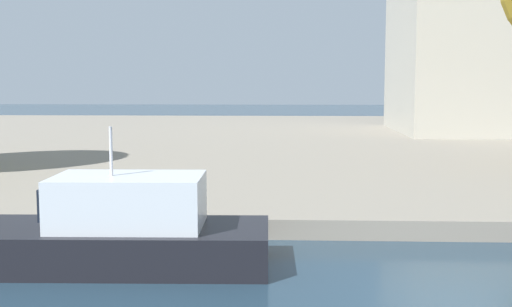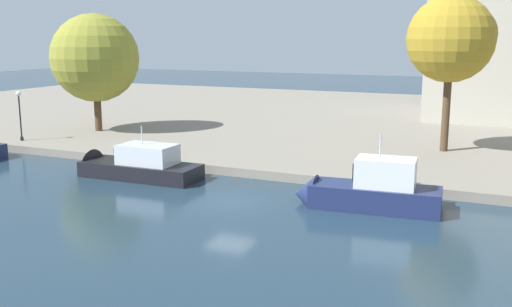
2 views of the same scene
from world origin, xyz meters
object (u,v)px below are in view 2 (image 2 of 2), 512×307
at_px(motor_yacht_1, 132,168).
at_px(tree_2, 93,59).
at_px(lamp_post, 20,109).
at_px(tree_0, 454,39).
at_px(mooring_bollard_1, 411,178).
at_px(motor_yacht_2, 366,193).
at_px(mooring_bollard_0, 162,152).

distance_m(motor_yacht_1, tree_2, 18.20).
bearing_deg(motor_yacht_1, lamp_post, -19.65).
bearing_deg(tree_2, tree_0, 5.92).
distance_m(motor_yacht_1, mooring_bollard_1, 17.66).
distance_m(mooring_bollard_1, lamp_post, 32.12).
distance_m(motor_yacht_2, lamp_post, 30.95).
bearing_deg(lamp_post, mooring_bollard_0, -4.48).
height_order(motor_yacht_1, motor_yacht_2, motor_yacht_2).
relative_size(motor_yacht_1, motor_yacht_2, 1.13).
bearing_deg(mooring_bollard_1, mooring_bollard_0, 178.70).
distance_m(motor_yacht_2, tree_0, 17.53).
height_order(tree_0, tree_2, tree_0).
bearing_deg(mooring_bollard_1, motor_yacht_1, -169.30).
bearing_deg(tree_0, motor_yacht_1, -140.72).
distance_m(mooring_bollard_0, mooring_bollard_1, 17.47).
bearing_deg(motor_yacht_2, mooring_bollard_1, -117.84).
height_order(lamp_post, tree_2, tree_2).
height_order(mooring_bollard_0, lamp_post, lamp_post).
bearing_deg(tree_0, motor_yacht_2, -98.51).
bearing_deg(tree_0, mooring_bollard_0, -148.61).
relative_size(mooring_bollard_1, tree_0, 0.06).
xyz_separation_m(lamp_post, tree_2, (2.22, 6.77, 3.90)).
xyz_separation_m(mooring_bollard_0, tree_0, (18.14, 11.07, 7.84)).
xyz_separation_m(mooring_bollard_0, lamp_post, (-14.54, 1.14, 2.18)).
xyz_separation_m(motor_yacht_1, tree_2, (-12.43, 11.59, 6.51)).
relative_size(motor_yacht_2, mooring_bollard_0, 9.79).
bearing_deg(motor_yacht_2, tree_2, -28.95).
relative_size(lamp_post, tree_2, 0.39).
bearing_deg(mooring_bollard_0, tree_0, 31.39).
xyz_separation_m(lamp_post, tree_0, (32.68, 9.93, 5.67)).
xyz_separation_m(mooring_bollard_1, tree_0, (0.67, 11.47, 7.89)).
relative_size(motor_yacht_1, mooring_bollard_1, 12.60).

